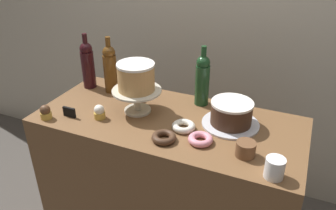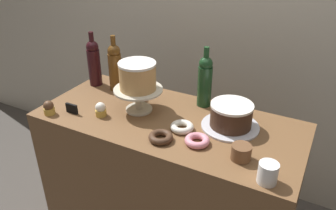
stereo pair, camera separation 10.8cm
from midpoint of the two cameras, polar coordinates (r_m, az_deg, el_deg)
name	(u,v)px [view 1 (the left image)]	position (r m, az deg, el deg)	size (l,w,h in m)	color
back_wall	(221,13)	(2.33, 7.58, 15.15)	(6.00, 0.05, 2.60)	#BCB7A8
display_counter	(168,191)	(1.98, -1.61, -14.47)	(1.34, 0.60, 0.96)	brown
cake_stand_pedestal	(137,96)	(1.73, -7.05, 1.42)	(0.25, 0.25, 0.12)	beige
white_layer_cake	(136,77)	(1.68, -7.27, 4.75)	(0.19, 0.19, 0.14)	tan
silver_serving_platter	(230,124)	(1.66, 8.70, -3.18)	(0.28, 0.28, 0.01)	silver
chocolate_round_cake	(231,113)	(1.63, 8.86, -1.31)	(0.20, 0.20, 0.11)	#3D2619
wine_bottle_amber	(110,68)	(1.95, -11.37, 6.14)	(0.08, 0.08, 0.33)	#5B3814
wine_bottle_dark_red	(88,64)	(2.04, -14.95, 6.70)	(0.08, 0.08, 0.33)	black
wine_bottle_green	(202,79)	(1.77, 4.12, 4.35)	(0.08, 0.08, 0.33)	#193D1E
cupcake_chocolate	(46,112)	(1.80, -21.67, -1.18)	(0.06, 0.06, 0.07)	gold
cupcake_vanilla	(99,112)	(1.72, -13.32, -1.22)	(0.06, 0.06, 0.07)	gold
donut_pink	(200,139)	(1.51, 3.49, -5.86)	(0.11, 0.11, 0.03)	pink
donut_sugar	(183,126)	(1.60, 0.72, -3.69)	(0.11, 0.11, 0.03)	silver
donut_chocolate	(164,137)	(1.52, -2.74, -5.54)	(0.11, 0.11, 0.03)	#472D1E
cookie_stack	(246,149)	(1.44, 10.95, -7.38)	(0.08, 0.08, 0.07)	brown
price_sign_chalkboard	(69,112)	(1.78, -18.07, -1.19)	(0.07, 0.01, 0.05)	black
coffee_cup_ceramic	(275,168)	(1.35, 15.44, -10.31)	(0.08, 0.08, 0.08)	white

